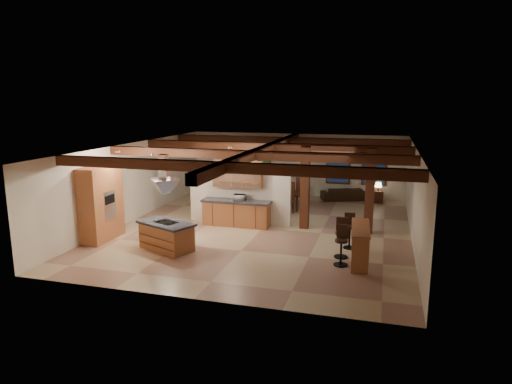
# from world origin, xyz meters

# --- Properties ---
(ground) EXTENTS (12.00, 12.00, 0.00)m
(ground) POSITION_xyz_m (0.00, 0.00, 0.00)
(ground) COLOR tan
(ground) RESTS_ON ground
(room_walls) EXTENTS (12.00, 12.00, 12.00)m
(room_walls) POSITION_xyz_m (0.00, 0.00, 1.78)
(room_walls) COLOR beige
(room_walls) RESTS_ON ground
(ceiling_beams) EXTENTS (10.00, 12.00, 0.28)m
(ceiling_beams) POSITION_xyz_m (0.00, 0.00, 2.76)
(ceiling_beams) COLOR #381F0E
(ceiling_beams) RESTS_ON room_walls
(timber_posts) EXTENTS (2.50, 0.30, 2.90)m
(timber_posts) POSITION_xyz_m (2.50, 0.50, 1.76)
(timber_posts) COLOR #381F0E
(timber_posts) RESTS_ON ground
(partition_wall) EXTENTS (3.80, 0.18, 2.20)m
(partition_wall) POSITION_xyz_m (-1.00, 0.50, 1.10)
(partition_wall) COLOR beige
(partition_wall) RESTS_ON ground
(pantry_cabinet) EXTENTS (0.67, 1.60, 2.40)m
(pantry_cabinet) POSITION_xyz_m (-4.67, -2.60, 1.20)
(pantry_cabinet) COLOR #94582F
(pantry_cabinet) RESTS_ON ground
(back_counter) EXTENTS (2.50, 0.66, 0.94)m
(back_counter) POSITION_xyz_m (-1.00, 0.11, 0.48)
(back_counter) COLOR #94582F
(back_counter) RESTS_ON ground
(upper_display_cabinet) EXTENTS (1.80, 0.36, 0.95)m
(upper_display_cabinet) POSITION_xyz_m (-1.00, 0.31, 1.85)
(upper_display_cabinet) COLOR #94582F
(upper_display_cabinet) RESTS_ON partition_wall
(range_hood) EXTENTS (1.10, 1.10, 1.40)m
(range_hood) POSITION_xyz_m (-2.21, -2.96, 1.78)
(range_hood) COLOR silver
(range_hood) RESTS_ON room_walls
(back_windows) EXTENTS (2.70, 0.07, 1.70)m
(back_windows) POSITION_xyz_m (2.80, 5.93, 1.50)
(back_windows) COLOR #381F0E
(back_windows) RESTS_ON room_walls
(framed_art) EXTENTS (0.65, 0.05, 0.85)m
(framed_art) POSITION_xyz_m (-1.50, 5.94, 1.70)
(framed_art) COLOR #381F0E
(framed_art) RESTS_ON room_walls
(recessed_cans) EXTENTS (3.16, 2.46, 0.03)m
(recessed_cans) POSITION_xyz_m (-2.53, -1.93, 2.87)
(recessed_cans) COLOR silver
(recessed_cans) RESTS_ON room_walls
(kitchen_island) EXTENTS (1.96, 1.53, 0.87)m
(kitchen_island) POSITION_xyz_m (-2.21, -2.96, 0.43)
(kitchen_island) COLOR #94582F
(kitchen_island) RESTS_ON ground
(dining_table) EXTENTS (1.98, 1.18, 0.68)m
(dining_table) POSITION_xyz_m (-0.14, 3.21, 0.34)
(dining_table) COLOR #3F1E0F
(dining_table) RESTS_ON ground
(sofa) EXTENTS (2.10, 1.42, 0.57)m
(sofa) POSITION_xyz_m (2.32, 5.50, 0.29)
(sofa) COLOR black
(sofa) RESTS_ON ground
(microwave) EXTENTS (0.42, 0.30, 0.22)m
(microwave) POSITION_xyz_m (-0.87, 0.11, 1.05)
(microwave) COLOR #AEADB2
(microwave) RESTS_ON back_counter
(bar_counter) EXTENTS (0.61, 1.99, 1.03)m
(bar_counter) POSITION_xyz_m (3.49, -2.51, 0.69)
(bar_counter) COLOR #94582F
(bar_counter) RESTS_ON ground
(side_table) EXTENTS (0.47, 0.47, 0.52)m
(side_table) POSITION_xyz_m (3.82, 5.39, 0.26)
(side_table) COLOR #381F0E
(side_table) RESTS_ON ground
(table_lamp) EXTENTS (0.31, 0.31, 0.37)m
(table_lamp) POSITION_xyz_m (3.82, 5.39, 0.78)
(table_lamp) COLOR black
(table_lamp) RESTS_ON side_table
(bar_stool_a) EXTENTS (0.39, 0.40, 1.12)m
(bar_stool_a) POSITION_xyz_m (3.01, -2.87, 0.57)
(bar_stool_a) COLOR black
(bar_stool_a) RESTS_ON ground
(bar_stool_b) EXTENTS (0.40, 0.40, 1.15)m
(bar_stool_b) POSITION_xyz_m (2.95, -2.22, 0.58)
(bar_stool_b) COLOR black
(bar_stool_b) RESTS_ON ground
(bar_stool_c) EXTENTS (0.38, 0.39, 1.07)m
(bar_stool_c) POSITION_xyz_m (3.11, -1.30, 0.55)
(bar_stool_c) COLOR black
(bar_stool_c) RESTS_ON ground
(dining_chairs) EXTENTS (2.37, 2.37, 1.28)m
(dining_chairs) POSITION_xyz_m (-0.14, 3.21, 0.65)
(dining_chairs) COLOR #381F0E
(dining_chairs) RESTS_ON ground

